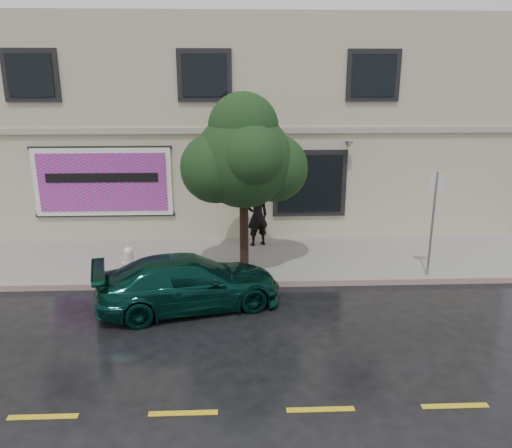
{
  "coord_description": "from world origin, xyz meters",
  "views": [
    {
      "loc": [
        0.88,
        -10.3,
        5.13
      ],
      "look_at": [
        1.4,
        2.2,
        1.45
      ],
      "focal_mm": 35.0,
      "sensor_mm": 36.0,
      "label": 1
    }
  ],
  "objects_px": {
    "pedestrian": "(257,216)",
    "fire_hydrant": "(129,263)",
    "street_tree": "(244,160)",
    "car": "(189,282)"
  },
  "relations": [
    {
      "from": "pedestrian",
      "to": "fire_hydrant",
      "type": "xyz_separation_m",
      "value": [
        -3.41,
        -2.55,
        -0.52
      ]
    },
    {
      "from": "car",
      "to": "street_tree",
      "type": "height_order",
      "value": "street_tree"
    },
    {
      "from": "pedestrian",
      "to": "car",
      "type": "bearing_deg",
      "value": 45.8
    },
    {
      "from": "car",
      "to": "fire_hydrant",
      "type": "relative_size",
      "value": 4.99
    },
    {
      "from": "pedestrian",
      "to": "fire_hydrant",
      "type": "height_order",
      "value": "pedestrian"
    },
    {
      "from": "car",
      "to": "street_tree",
      "type": "xyz_separation_m",
      "value": [
        1.3,
        1.83,
        2.52
      ]
    },
    {
      "from": "pedestrian",
      "to": "street_tree",
      "type": "relative_size",
      "value": 0.44
    },
    {
      "from": "car",
      "to": "fire_hydrant",
      "type": "bearing_deg",
      "value": 34.69
    },
    {
      "from": "car",
      "to": "fire_hydrant",
      "type": "height_order",
      "value": "car"
    },
    {
      "from": "street_tree",
      "to": "fire_hydrant",
      "type": "height_order",
      "value": "street_tree"
    }
  ]
}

